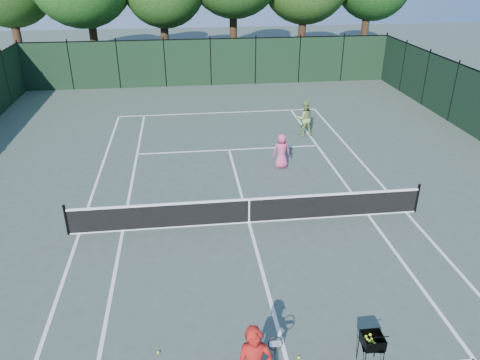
{
  "coord_description": "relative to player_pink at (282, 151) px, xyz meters",
  "views": [
    {
      "loc": [
        -1.95,
        -13.2,
        8.09
      ],
      "look_at": [
        -0.17,
        1.0,
        1.1
      ],
      "focal_mm": 35.0,
      "sensor_mm": 36.0,
      "label": 1
    }
  ],
  "objects": [
    {
      "name": "sideline_doubles_left",
      "position": [
        -7.43,
        -4.22,
        -0.74
      ],
      "size": [
        0.1,
        23.77,
        0.01
      ],
      "primitive_type": "cube",
      "color": "white",
      "rests_on": "ground"
    },
    {
      "name": "player_pink",
      "position": [
        0.0,
        0.0,
        0.0
      ],
      "size": [
        0.74,
        0.5,
        1.48
      ],
      "rotation": [
        0.0,
        0.0,
        3.19
      ],
      "color": "#CF497D",
      "rests_on": "ground"
    },
    {
      "name": "sideline_singles_left",
      "position": [
        -6.06,
        -4.22,
        -0.74
      ],
      "size": [
        0.1,
        23.77,
        0.01
      ],
      "primitive_type": "cube",
      "color": "white",
      "rests_on": "ground"
    },
    {
      "name": "ground",
      "position": [
        -1.95,
        -4.22,
        -0.74
      ],
      "size": [
        90.0,
        90.0,
        0.0
      ],
      "primitive_type": "plane",
      "color": "#404E44",
      "rests_on": "ground"
    },
    {
      "name": "fence_far",
      "position": [
        -1.95,
        13.78,
        0.76
      ],
      "size": [
        24.0,
        0.05,
        3.0
      ],
      "primitive_type": "cube",
      "color": "black",
      "rests_on": "ground"
    },
    {
      "name": "center_service_line",
      "position": [
        -1.95,
        -4.22,
        -0.74
      ],
      "size": [
        0.1,
        12.8,
        0.01
      ],
      "primitive_type": "cube",
      "color": "white",
      "rests_on": "ground"
    },
    {
      "name": "sideline_doubles_right",
      "position": [
        3.54,
        -4.22,
        -0.74
      ],
      "size": [
        0.1,
        23.77,
        0.01
      ],
      "primitive_type": "cube",
      "color": "white",
      "rests_on": "ground"
    },
    {
      "name": "loose_ball_midcourt",
      "position": [
        -4.77,
        -9.56,
        -0.7
      ],
      "size": [
        0.07,
        0.07,
        0.07
      ],
      "primitive_type": "sphere",
      "color": "#CCDC2D",
      "rests_on": "ground"
    },
    {
      "name": "loose_ball_near_cart",
      "position": [
        -1.68,
        -10.09,
        -0.7
      ],
      "size": [
        0.07,
        0.07,
        0.07
      ],
      "primitive_type": "sphere",
      "color": "#D2F331",
      "rests_on": "ground"
    },
    {
      "name": "sideline_singles_right",
      "position": [
        2.17,
        -4.22,
        -0.74
      ],
      "size": [
        0.1,
        23.77,
        0.01
      ],
      "primitive_type": "cube",
      "color": "white",
      "rests_on": "ground"
    },
    {
      "name": "baseline_far",
      "position": [
        -1.95,
        7.66,
        -0.74
      ],
      "size": [
        10.97,
        0.1,
        0.01
      ],
      "primitive_type": "cube",
      "color": "white",
      "rests_on": "ground"
    },
    {
      "name": "player_green",
      "position": [
        1.87,
        3.62,
        0.13
      ],
      "size": [
        0.92,
        0.76,
        1.74
      ],
      "rotation": [
        0.0,
        0.0,
        3.26
      ],
      "color": "#87AC56",
      "rests_on": "ground"
    },
    {
      "name": "service_line_far",
      "position": [
        -1.95,
        2.18,
        -0.74
      ],
      "size": [
        8.23,
        0.1,
        0.01
      ],
      "primitive_type": "cube",
      "color": "white",
      "rests_on": "ground"
    },
    {
      "name": "tennis_net",
      "position": [
        -1.95,
        -4.22,
        -0.26
      ],
      "size": [
        11.69,
        0.09,
        1.06
      ],
      "color": "black",
      "rests_on": "ground"
    },
    {
      "name": "ball_hopper",
      "position": [
        -0.21,
        -10.46,
        -0.03
      ],
      "size": [
        0.52,
        0.52,
        0.85
      ],
      "rotation": [
        0.0,
        0.0,
        -0.2
      ],
      "color": "black",
      "rests_on": "ground"
    }
  ]
}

